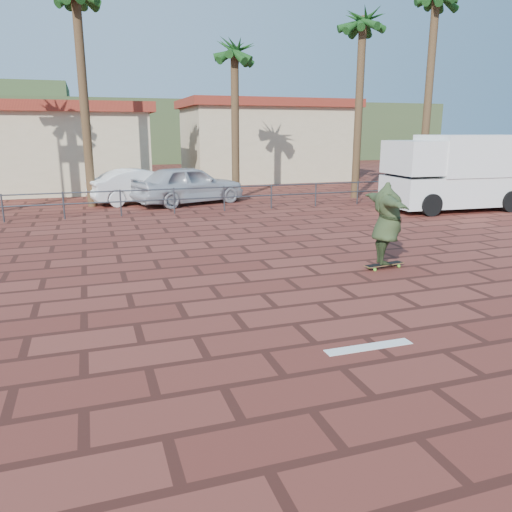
{
  "coord_description": "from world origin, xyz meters",
  "views": [
    {
      "loc": [
        -3.08,
        -7.19,
        3.14
      ],
      "look_at": [
        -0.14,
        1.6,
        0.8
      ],
      "focal_mm": 35.0,
      "sensor_mm": 36.0,
      "label": 1
    }
  ],
  "objects_px": {
    "skateboarder": "(387,224)",
    "car_white": "(143,186)",
    "longboard": "(384,265)",
    "car_silver": "(189,185)",
    "campervan": "(459,171)"
  },
  "relations": [
    {
      "from": "campervan",
      "to": "longboard",
      "type": "bearing_deg",
      "value": -135.59
    },
    {
      "from": "longboard",
      "to": "car_silver",
      "type": "relative_size",
      "value": 0.21
    },
    {
      "from": "skateboarder",
      "to": "car_silver",
      "type": "bearing_deg",
      "value": 22.83
    },
    {
      "from": "longboard",
      "to": "campervan",
      "type": "bearing_deg",
      "value": 33.49
    },
    {
      "from": "longboard",
      "to": "skateboarder",
      "type": "xyz_separation_m",
      "value": [
        -0.0,
        0.0,
        0.97
      ]
    },
    {
      "from": "car_white",
      "to": "car_silver",
      "type": "bearing_deg",
      "value": -128.76
    },
    {
      "from": "longboard",
      "to": "car_white",
      "type": "bearing_deg",
      "value": 99.99
    },
    {
      "from": "skateboarder",
      "to": "car_silver",
      "type": "xyz_separation_m",
      "value": [
        -2.3,
        11.91,
        -0.22
      ]
    },
    {
      "from": "longboard",
      "to": "skateboarder",
      "type": "bearing_deg",
      "value": 171.9
    },
    {
      "from": "skateboarder",
      "to": "car_white",
      "type": "relative_size",
      "value": 0.51
    },
    {
      "from": "car_silver",
      "to": "skateboarder",
      "type": "bearing_deg",
      "value": 172.1
    },
    {
      "from": "skateboarder",
      "to": "car_white",
      "type": "bearing_deg",
      "value": 30.01
    },
    {
      "from": "skateboarder",
      "to": "longboard",
      "type": "bearing_deg",
      "value": -78.08
    },
    {
      "from": "skateboarder",
      "to": "campervan",
      "type": "height_order",
      "value": "campervan"
    },
    {
      "from": "skateboarder",
      "to": "car_white",
      "type": "distance_m",
      "value": 13.47
    }
  ]
}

